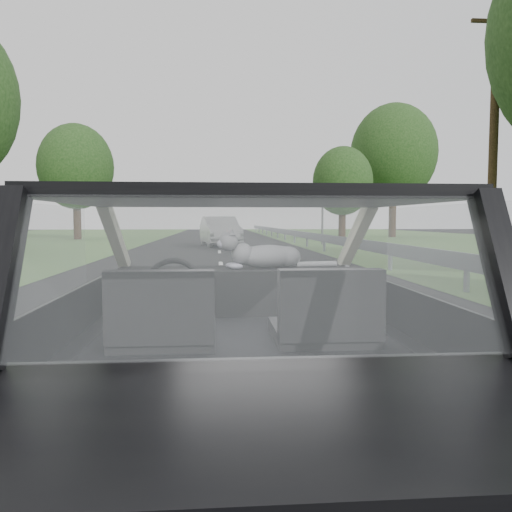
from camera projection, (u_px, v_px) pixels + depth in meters
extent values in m
plane|color=black|center=(243.00, 456.00, 2.79)|extent=(140.00, 140.00, 0.00)
cube|color=black|center=(242.00, 329.00, 2.74)|extent=(1.80, 4.00, 1.45)
cube|color=black|center=(237.00, 290.00, 3.35)|extent=(1.58, 0.45, 0.30)
cube|color=black|center=(163.00, 311.00, 2.41)|extent=(0.50, 0.72, 0.42)
cube|color=black|center=(326.00, 309.00, 2.47)|extent=(0.50, 0.72, 0.42)
torus|color=black|center=(174.00, 286.00, 3.02)|extent=(0.36, 0.36, 0.04)
ellipsoid|color=#9B9B9B|center=(268.00, 255.00, 3.35)|extent=(0.63, 0.33, 0.27)
cube|color=gray|center=(386.00, 249.00, 13.04)|extent=(0.05, 90.00, 0.32)
imported|color=silver|center=(220.00, 231.00, 25.53)|extent=(2.46, 4.82, 1.52)
cube|color=#0B4F1E|center=(322.00, 219.00, 26.84)|extent=(0.34, 1.10, 2.76)
cylinder|color=brown|center=(494.00, 131.00, 14.85)|extent=(0.31, 0.31, 7.94)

